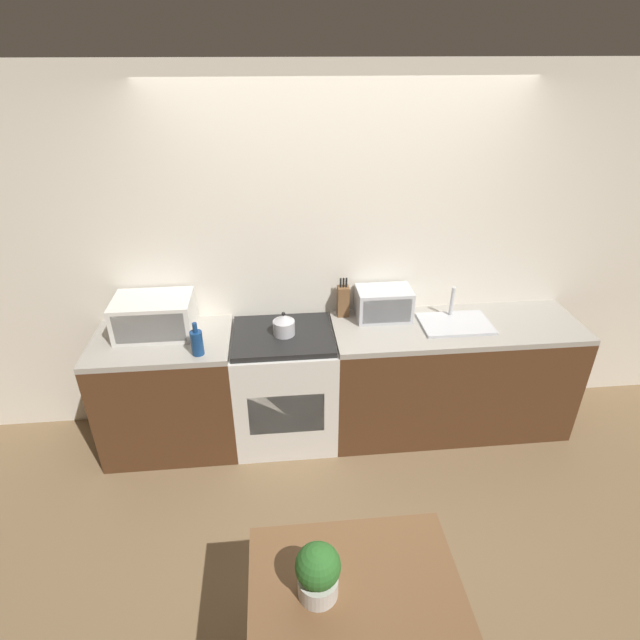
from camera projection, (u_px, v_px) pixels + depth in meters
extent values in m
plane|color=brown|center=(353.00, 493.00, 3.38)|extent=(16.00, 16.00, 0.00)
cube|color=silver|center=(337.00, 259.00, 3.61)|extent=(10.00, 0.06, 2.60)
cube|color=#4C2D19|center=(170.00, 395.00, 3.63)|extent=(0.95, 0.62, 0.86)
cube|color=#9E998E|center=(161.00, 342.00, 3.41)|extent=(0.95, 0.62, 0.04)
cube|color=#4C2D19|center=(450.00, 378.00, 3.81)|extent=(1.79, 0.62, 0.86)
cube|color=#9E998E|center=(457.00, 327.00, 3.59)|extent=(1.79, 0.62, 0.04)
cube|color=silver|center=(285.00, 388.00, 3.70)|extent=(0.73, 0.62, 0.86)
cube|color=black|center=(283.00, 336.00, 3.49)|extent=(0.70, 0.57, 0.04)
cube|color=black|center=(287.00, 414.00, 3.44)|extent=(0.52, 0.02, 0.32)
cylinder|color=#B7B7BC|center=(284.00, 328.00, 3.44)|extent=(0.15, 0.15, 0.10)
cone|color=#B7B7BC|center=(284.00, 318.00, 3.41)|extent=(0.14, 0.14, 0.05)
sphere|color=black|center=(283.00, 314.00, 3.39)|extent=(0.03, 0.03, 0.03)
cube|color=silver|center=(154.00, 316.00, 3.43)|extent=(0.53, 0.36, 0.26)
cube|color=black|center=(149.00, 328.00, 3.28)|extent=(0.46, 0.01, 0.21)
cylinder|color=navy|center=(197.00, 343.00, 3.21)|extent=(0.08, 0.08, 0.17)
cylinder|color=navy|center=(195.00, 328.00, 3.15)|extent=(0.03, 0.03, 0.06)
cube|color=brown|center=(343.00, 301.00, 3.66)|extent=(0.08, 0.08, 0.23)
cylinder|color=black|center=(341.00, 283.00, 3.58)|extent=(0.01, 0.01, 0.07)
cylinder|color=black|center=(344.00, 283.00, 3.58)|extent=(0.01, 0.01, 0.07)
cylinder|color=black|center=(346.00, 282.00, 3.59)|extent=(0.01, 0.01, 0.07)
cube|color=silver|center=(384.00, 303.00, 3.63)|extent=(0.39, 0.25, 0.23)
cube|color=black|center=(387.00, 311.00, 3.52)|extent=(0.35, 0.01, 0.18)
cube|color=silver|center=(455.00, 324.00, 3.58)|extent=(0.50, 0.34, 0.02)
cylinder|color=silver|center=(452.00, 301.00, 3.62)|extent=(0.03, 0.03, 0.22)
cube|color=brown|center=(357.00, 599.00, 2.02)|extent=(0.88, 0.73, 0.04)
cylinder|color=brown|center=(267.00, 590.00, 2.43)|extent=(0.05, 0.05, 0.69)
cylinder|color=brown|center=(420.00, 576.00, 2.49)|extent=(0.05, 0.05, 0.69)
cylinder|color=beige|center=(318.00, 586.00, 2.00)|extent=(0.16, 0.16, 0.09)
sphere|color=#2D6B28|center=(318.00, 566.00, 1.94)|extent=(0.18, 0.18, 0.18)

